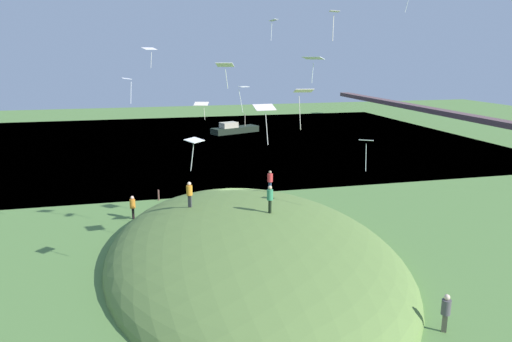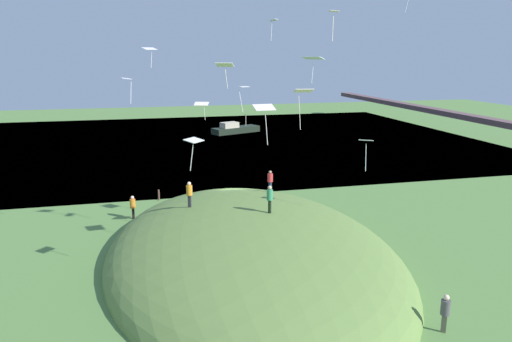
{
  "view_description": "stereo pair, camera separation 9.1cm",
  "coord_description": "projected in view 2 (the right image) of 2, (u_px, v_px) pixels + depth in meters",
  "views": [
    {
      "loc": [
        35.25,
        -7.06,
        11.77
      ],
      "look_at": [
        4.13,
        0.67,
        4.06
      ],
      "focal_mm": 33.92,
      "sensor_mm": 36.0,
      "label": 1
    },
    {
      "loc": [
        35.27,
        -6.97,
        11.77
      ],
      "look_at": [
        4.13,
        0.67,
        4.06
      ],
      "focal_mm": 33.92,
      "sensor_mm": 36.0,
      "label": 2
    }
  ],
  "objects": [
    {
      "name": "person_walking_path",
      "position": [
        189.0,
        191.0,
        30.53
      ],
      "size": [
        0.54,
        0.54,
        1.67
      ],
      "rotation": [
        0.0,
        0.0,
        0.98
      ],
      "color": "#313235",
      "rests_on": "grass_hill"
    },
    {
      "name": "person_watching_kites",
      "position": [
        270.0,
        179.0,
        35.15
      ],
      "size": [
        0.52,
        0.52,
        1.6
      ],
      "rotation": [
        0.0,
        0.0,
        0.47
      ],
      "color": "navy",
      "rests_on": "grass_hill"
    },
    {
      "name": "kite_14",
      "position": [
        334.0,
        14.0,
        24.5
      ],
      "size": [
        0.81,
        0.67,
        1.5
      ],
      "color": "silver"
    },
    {
      "name": "mooring_post",
      "position": [
        159.0,
        195.0,
        40.11
      ],
      "size": [
        0.14,
        0.14,
        0.9
      ],
      "primitive_type": "cylinder",
      "color": "brown",
      "rests_on": "ground_plane"
    },
    {
      "name": "kite_12",
      "position": [
        313.0,
        59.0,
        28.6
      ],
      "size": [
        1.41,
        1.42,
        1.56
      ],
      "color": "white"
    },
    {
      "name": "boat_on_lake",
      "position": [
        235.0,
        129.0,
        74.76
      ],
      "size": [
        5.06,
        7.92,
        2.78
      ],
      "rotation": [
        0.0,
        0.0,
        5.11
      ],
      "color": "black",
      "rests_on": "lake_water"
    },
    {
      "name": "kite_3",
      "position": [
        202.0,
        104.0,
        37.32
      ],
      "size": [
        1.04,
        1.26,
        1.39
      ],
      "color": "#F7E5D0"
    },
    {
      "name": "kite_2",
      "position": [
        273.0,
        22.0,
        32.26
      ],
      "size": [
        0.77,
        0.74,
        1.4
      ],
      "color": "white"
    },
    {
      "name": "kite_13",
      "position": [
        149.0,
        49.0,
        34.89
      ],
      "size": [
        1.04,
        1.17,
        1.46
      ],
      "color": "white"
    },
    {
      "name": "grass_hill",
      "position": [
        250.0,
        258.0,
        28.77
      ],
      "size": [
        25.09,
        16.91,
        5.27
      ],
      "primitive_type": "ellipsoid",
      "color": "olive",
      "rests_on": "ground_plane"
    },
    {
      "name": "kite_0",
      "position": [
        264.0,
        109.0,
        25.93
      ],
      "size": [
        0.84,
        1.18,
        2.16
      ],
      "color": "white"
    },
    {
      "name": "kite_10",
      "position": [
        225.0,
        66.0,
        27.71
      ],
      "size": [
        0.98,
        1.16,
        1.48
      ],
      "color": "white"
    },
    {
      "name": "person_with_child",
      "position": [
        133.0,
        204.0,
        35.41
      ],
      "size": [
        0.51,
        0.51,
        1.75
      ],
      "rotation": [
        0.0,
        0.0,
        3.46
      ],
      "color": "black",
      "rests_on": "ground_plane"
    },
    {
      "name": "kite_7",
      "position": [
        243.0,
        89.0,
        33.67
      ],
      "size": [
        0.64,
        0.78,
        1.81
      ],
      "color": "silver"
    },
    {
      "name": "person_near_shore",
      "position": [
        445.0,
        309.0,
        20.81
      ],
      "size": [
        0.56,
        0.56,
        1.79
      ],
      "rotation": [
        0.0,
        0.0,
        4.07
      ],
      "color": "#595345",
      "rests_on": "ground_plane"
    },
    {
      "name": "kite_6",
      "position": [
        126.0,
        80.0,
        28.52
      ],
      "size": [
        0.87,
        0.68,
        1.56
      ],
      "color": "white"
    },
    {
      "name": "bridge_deck_far",
      "position": [
        411.0,
        106.0,
        74.42
      ],
      "size": [
        49.01,
        1.8,
        0.7
      ],
      "primitive_type": "cube",
      "color": "brown"
    },
    {
      "name": "lake_water",
      "position": [
        191.0,
        143.0,
        67.53
      ],
      "size": [
        54.46,
        80.0,
        0.4
      ],
      "primitive_type": "cube",
      "color": "#416C86",
      "rests_on": "ground_plane"
    },
    {
      "name": "person_on_hilltop",
      "position": [
        270.0,
        196.0,
        28.56
      ],
      "size": [
        0.43,
        0.43,
        1.68
      ],
      "rotation": [
        0.0,
        0.0,
        3.35
      ],
      "color": "black",
      "rests_on": "grass_hill"
    },
    {
      "name": "kite_15",
      "position": [
        194.0,
        142.0,
        23.22
      ],
      "size": [
        1.09,
        1.08,
        1.62
      ],
      "color": "white"
    },
    {
      "name": "kite_8",
      "position": [
        366.0,
        142.0,
        28.72
      ],
      "size": [
        0.94,
        1.03,
        1.94
      ],
      "color": "white"
    },
    {
      "name": "kite_9",
      "position": [
        303.0,
        93.0,
        27.35
      ],
      "size": [
        0.84,
        1.14,
        2.35
      ],
      "color": "white"
    },
    {
      "name": "ground_plane",
      "position": [
        235.0,
        210.0,
        37.67
      ],
      "size": [
        160.0,
        160.0,
        0.0
      ],
      "primitive_type": "plane",
      "color": "#547C3D"
    }
  ]
}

